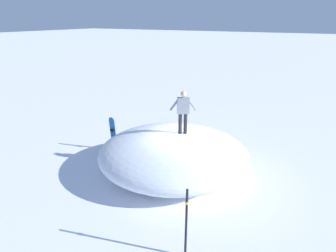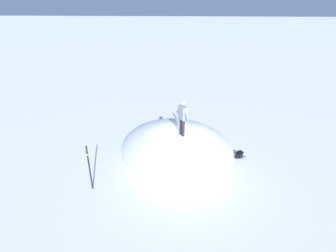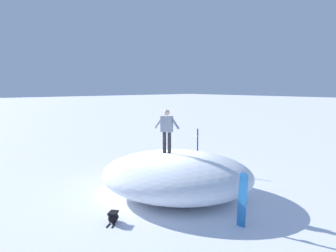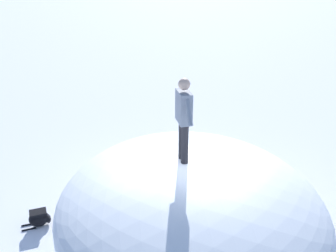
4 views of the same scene
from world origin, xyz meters
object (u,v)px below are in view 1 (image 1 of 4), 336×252
object	(u,v)px
snowboard_primary_upright	(113,133)
trail_marker_pole	(186,223)
snowboarder_standing	(183,110)
backpack_near	(192,137)

from	to	relation	value
snowboard_primary_upright	trail_marker_pole	xyz separation A→B (m)	(-3.84, -5.57, 0.23)
snowboarder_standing	backpack_near	bearing A→B (deg)	16.23
trail_marker_pole	backpack_near	bearing A→B (deg)	22.84
snowboard_primary_upright	snowboarder_standing	bearing A→B (deg)	-91.43
snowboard_primary_upright	backpack_near	distance (m)	4.02
trail_marker_pole	snowboard_primary_upright	bearing A→B (deg)	55.42
snowboarder_standing	trail_marker_pole	size ratio (longest dim) A/B	0.79
snowboarder_standing	backpack_near	world-z (taller)	snowboarder_standing
snowboarder_standing	trail_marker_pole	xyz separation A→B (m)	(-3.75, -1.96, -1.55)
snowboard_primary_upright	trail_marker_pole	bearing A→B (deg)	-124.58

